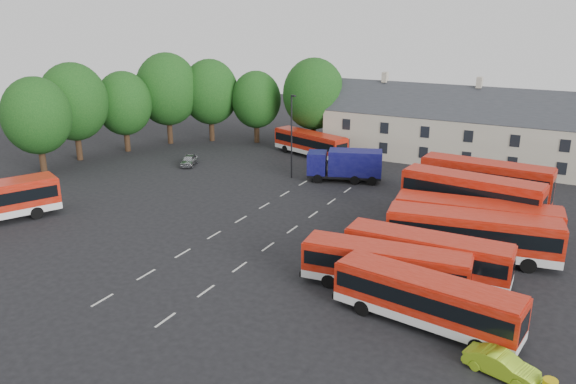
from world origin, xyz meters
name	(u,v)px	position (x,y,z in m)	size (l,w,h in m)	color
ground	(228,227)	(0.00, 0.00, 0.00)	(140.00, 140.00, 0.00)	black
lane_markings	(266,224)	(2.50, 2.00, 0.01)	(5.15, 33.80, 0.01)	beige
treeline	(174,98)	(-20.74, 19.36, 6.68)	(29.92, 32.59, 12.01)	black
terrace_houses	(474,132)	(14.00, 30.00, 3.86)	(35.70, 7.13, 10.06)	beige
bus_row_a	(426,297)	(18.45, -7.50, 1.81)	(10.87, 3.87, 3.01)	silver
bus_row_b	(385,264)	(15.02, -4.44, 1.79)	(10.73, 3.54, 2.98)	silver
bus_row_c	(427,253)	(16.94, -1.55, 1.84)	(10.88, 2.69, 3.07)	silver
bus_row_d	(472,232)	(18.98, 3.14, 2.04)	(12.28, 4.64, 3.39)	silver
bus_row_e	(476,219)	(18.73, 5.91, 2.06)	(12.35, 4.24, 3.42)	silver
bus_dd_south	(471,199)	(17.70, 8.93, 2.59)	(11.28, 3.69, 4.54)	silver
bus_dd_north	(485,183)	(17.97, 13.98, 2.59)	(11.21, 3.24, 4.54)	silver
bus_north	(310,142)	(-4.29, 24.56, 1.77)	(10.62, 5.69, 2.95)	silver
box_truck	(346,164)	(3.61, 16.71, 1.88)	(8.02, 4.83, 3.35)	black
silver_car	(189,160)	(-14.82, 14.11, 0.62)	(1.45, 3.62, 1.23)	#999CA0
lime_car	(501,365)	(23.02, -10.27, 0.60)	(1.27, 3.64, 1.20)	#9CCD1F
lamppost	(292,134)	(-1.98, 15.22, 4.74)	(0.61, 0.38, 8.88)	black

